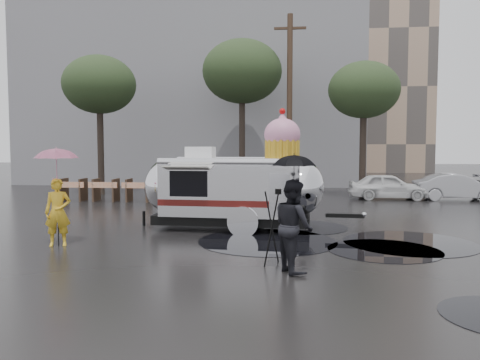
# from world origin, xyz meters

# --- Properties ---
(ground) EXTENTS (120.00, 120.00, 0.00)m
(ground) POSITION_xyz_m (0.00, 0.00, 0.00)
(ground) COLOR black
(ground) RESTS_ON ground
(puddles) EXTENTS (6.93, 9.32, 0.01)m
(puddles) POSITION_xyz_m (3.83, 1.73, 0.01)
(puddles) COLOR black
(puddles) RESTS_ON ground
(grey_building) EXTENTS (22.00, 12.00, 13.00)m
(grey_building) POSITION_xyz_m (-4.00, 24.00, 6.50)
(grey_building) COLOR slate
(grey_building) RESTS_ON ground
(utility_pole) EXTENTS (1.60, 0.28, 9.00)m
(utility_pole) POSITION_xyz_m (2.50, 14.00, 4.62)
(utility_pole) COLOR #473323
(utility_pole) RESTS_ON ground
(tree_left) EXTENTS (3.64, 3.64, 6.95)m
(tree_left) POSITION_xyz_m (-7.00, 13.00, 5.48)
(tree_left) COLOR #382D26
(tree_left) RESTS_ON ground
(tree_mid) EXTENTS (4.20, 4.20, 8.03)m
(tree_mid) POSITION_xyz_m (0.00, 15.00, 6.34)
(tree_mid) COLOR #382D26
(tree_mid) RESTS_ON ground
(tree_right) EXTENTS (3.36, 3.36, 6.42)m
(tree_right) POSITION_xyz_m (6.00, 13.00, 5.06)
(tree_right) COLOR #382D26
(tree_right) RESTS_ON ground
(barricade_row) EXTENTS (4.30, 0.80, 1.00)m
(barricade_row) POSITION_xyz_m (-5.55, 9.96, 0.52)
(barricade_row) COLOR #473323
(barricade_row) RESTS_ON ground
(airstream_trailer) EXTENTS (6.62, 2.62, 3.57)m
(airstream_trailer) POSITION_xyz_m (0.94, 3.70, 1.25)
(airstream_trailer) COLOR silver
(airstream_trailer) RESTS_ON ground
(person_left) EXTENTS (0.69, 0.56, 1.64)m
(person_left) POSITION_xyz_m (-3.07, 0.83, 0.82)
(person_left) COLOR yellow
(person_left) RESTS_ON ground
(umbrella_pink) EXTENTS (1.24, 1.24, 2.40)m
(umbrella_pink) POSITION_xyz_m (-3.07, 0.83, 1.97)
(umbrella_pink) COLOR pink
(umbrella_pink) RESTS_ON ground
(person_right) EXTENTS (0.78, 0.97, 1.78)m
(person_right) POSITION_xyz_m (2.56, -0.96, 0.89)
(person_right) COLOR black
(person_right) RESTS_ON ground
(umbrella_black) EXTENTS (1.06, 1.06, 2.27)m
(umbrella_black) POSITION_xyz_m (2.56, -0.96, 1.91)
(umbrella_black) COLOR black
(umbrella_black) RESTS_ON ground
(tripod) EXTENTS (0.56, 0.65, 1.56)m
(tripod) POSITION_xyz_m (2.26, -0.52, 0.93)
(tripod) COLOR black
(tripod) RESTS_ON ground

